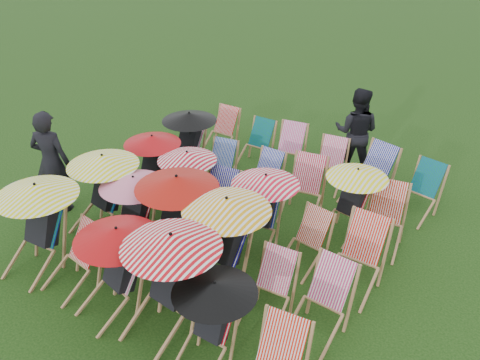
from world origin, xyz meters
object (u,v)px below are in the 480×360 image
Objects in this scene: deckchair_29 at (419,191)px; person_left at (51,162)px; deckchair_0 at (35,226)px; person_rear at (356,132)px.

person_left reaches higher than deckchair_29.
person_left is (-1.12, 1.19, 0.18)m from deckchair_0.
person_rear is at bearing 162.98° from deckchair_29.
deckchair_0 is at bearing -122.88° from deckchair_29.
person_rear reaches higher than deckchair_29.
person_left reaches higher than deckchair_0.
deckchair_0 is 1.64m from person_left.
person_rear is at bearing 59.25° from deckchair_0.
person_left is at bearing 35.51° from person_rear.
person_rear is at bearing -153.97° from person_left.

